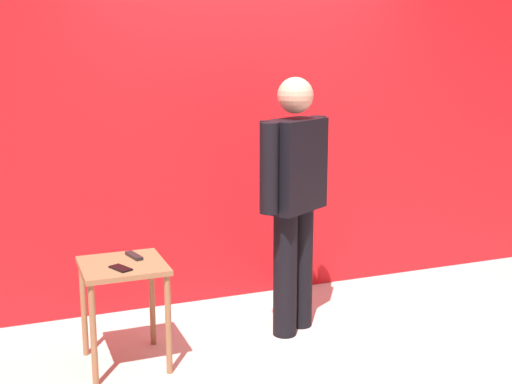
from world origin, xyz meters
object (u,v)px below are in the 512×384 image
side_table (123,282)px  cell_phone (121,268)px  tv_remote (134,256)px  standing_person (294,193)px

side_table → cell_phone: 0.16m
side_table → cell_phone: cell_phone is taller
side_table → tv_remote: tv_remote is taller
standing_person → side_table: standing_person is taller
cell_phone → tv_remote: 0.22m
standing_person → side_table: bearing=-175.3°
standing_person → cell_phone: size_ratio=11.70×
cell_phone → tv_remote: (0.11, 0.19, 0.01)m
standing_person → tv_remote: 1.10m
standing_person → tv_remote: size_ratio=9.91×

